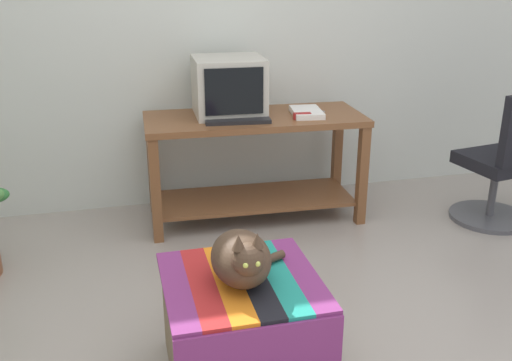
{
  "coord_description": "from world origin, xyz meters",
  "views": [
    {
      "loc": [
        -0.7,
        -1.91,
        1.62
      ],
      "look_at": [
        -0.01,
        0.85,
        0.55
      ],
      "focal_mm": 40.76,
      "sensor_mm": 36.0,
      "label": 1
    }
  ],
  "objects_px": {
    "tv_monitor": "(229,87)",
    "office_chair": "(504,167)",
    "keyboard": "(238,120)",
    "book": "(307,112)",
    "cat": "(242,258)",
    "desk": "(255,149)",
    "stapler": "(302,116)",
    "ottoman_with_blanket": "(242,328)"
  },
  "relations": [
    {
      "from": "tv_monitor",
      "to": "office_chair",
      "type": "bearing_deg",
      "value": -16.46
    },
    {
      "from": "keyboard",
      "to": "book",
      "type": "distance_m",
      "value": 0.47
    },
    {
      "from": "keyboard",
      "to": "cat",
      "type": "distance_m",
      "value": 1.5
    },
    {
      "from": "book",
      "to": "cat",
      "type": "relative_size",
      "value": 0.83
    },
    {
      "from": "desk",
      "to": "book",
      "type": "xyz_separation_m",
      "value": [
        0.33,
        -0.06,
        0.24
      ]
    },
    {
      "from": "desk",
      "to": "stapler",
      "type": "xyz_separation_m",
      "value": [
        0.27,
        -0.15,
        0.24
      ]
    },
    {
      "from": "stapler",
      "to": "book",
      "type": "bearing_deg",
      "value": -26.91
    },
    {
      "from": "book",
      "to": "keyboard",
      "type": "bearing_deg",
      "value": -164.52
    },
    {
      "from": "desk",
      "to": "keyboard",
      "type": "bearing_deg",
      "value": -135.96
    },
    {
      "from": "tv_monitor",
      "to": "ottoman_with_blanket",
      "type": "xyz_separation_m",
      "value": [
        -0.29,
        -1.64,
        -0.65
      ]
    },
    {
      "from": "keyboard",
      "to": "book",
      "type": "height_order",
      "value": "book"
    },
    {
      "from": "tv_monitor",
      "to": "book",
      "type": "relative_size",
      "value": 1.59
    },
    {
      "from": "keyboard",
      "to": "stapler",
      "type": "relative_size",
      "value": 3.64
    },
    {
      "from": "keyboard",
      "to": "book",
      "type": "bearing_deg",
      "value": 13.91
    },
    {
      "from": "desk",
      "to": "ottoman_with_blanket",
      "type": "bearing_deg",
      "value": -103.47
    },
    {
      "from": "desk",
      "to": "cat",
      "type": "bearing_deg",
      "value": -103.32
    },
    {
      "from": "desk",
      "to": "keyboard",
      "type": "height_order",
      "value": "keyboard"
    },
    {
      "from": "book",
      "to": "stapler",
      "type": "distance_m",
      "value": 0.11
    },
    {
      "from": "keyboard",
      "to": "ottoman_with_blanket",
      "type": "distance_m",
      "value": 1.54
    },
    {
      "from": "cat",
      "to": "office_chair",
      "type": "distance_m",
      "value": 2.26
    },
    {
      "from": "desk",
      "to": "ottoman_with_blanket",
      "type": "height_order",
      "value": "desk"
    },
    {
      "from": "tv_monitor",
      "to": "stapler",
      "type": "xyz_separation_m",
      "value": [
        0.42,
        -0.24,
        -0.16
      ]
    },
    {
      "from": "keyboard",
      "to": "office_chair",
      "type": "distance_m",
      "value": 1.74
    },
    {
      "from": "book",
      "to": "ottoman_with_blanket",
      "type": "distance_m",
      "value": 1.75
    },
    {
      "from": "cat",
      "to": "keyboard",
      "type": "bearing_deg",
      "value": 77.97
    },
    {
      "from": "office_chair",
      "to": "stapler",
      "type": "height_order",
      "value": "office_chair"
    },
    {
      "from": "book",
      "to": "ottoman_with_blanket",
      "type": "height_order",
      "value": "book"
    },
    {
      "from": "desk",
      "to": "office_chair",
      "type": "distance_m",
      "value": 1.61
    },
    {
      "from": "desk",
      "to": "book",
      "type": "distance_m",
      "value": 0.41
    },
    {
      "from": "book",
      "to": "ottoman_with_blanket",
      "type": "xyz_separation_m",
      "value": [
        -0.77,
        -1.5,
        -0.49
      ]
    },
    {
      "from": "stapler",
      "to": "desk",
      "type": "bearing_deg",
      "value": 68.14
    },
    {
      "from": "book",
      "to": "ottoman_with_blanket",
      "type": "relative_size",
      "value": 0.46
    },
    {
      "from": "book",
      "to": "stapler",
      "type": "bearing_deg",
      "value": -116.47
    },
    {
      "from": "tv_monitor",
      "to": "keyboard",
      "type": "bearing_deg",
      "value": -84.94
    },
    {
      "from": "keyboard",
      "to": "stapler",
      "type": "bearing_deg",
      "value": 2.27
    },
    {
      "from": "ottoman_with_blanket",
      "to": "stapler",
      "type": "bearing_deg",
      "value": 63.18
    },
    {
      "from": "cat",
      "to": "stapler",
      "type": "height_order",
      "value": "stapler"
    },
    {
      "from": "ottoman_with_blanket",
      "to": "desk",
      "type": "bearing_deg",
      "value": 74.16
    },
    {
      "from": "book",
      "to": "cat",
      "type": "bearing_deg",
      "value": -109.53
    },
    {
      "from": "tv_monitor",
      "to": "stapler",
      "type": "relative_size",
      "value": 4.12
    },
    {
      "from": "tv_monitor",
      "to": "ottoman_with_blanket",
      "type": "bearing_deg",
      "value": -97.75
    },
    {
      "from": "book",
      "to": "office_chair",
      "type": "xyz_separation_m",
      "value": [
        1.2,
        -0.43,
        -0.33
      ]
    }
  ]
}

